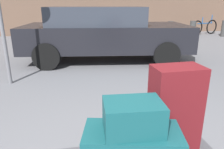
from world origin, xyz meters
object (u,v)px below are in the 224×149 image
suitcase_maroon_front_right (175,109)px  bollard_kerb_far (192,29)px  duffel_bag_teal_topmost_pile (133,117)px  parked_car (104,32)px  bollard_kerb_near (139,30)px  bicycle_leaning (204,27)px  bollard_corner (224,29)px  bollard_kerb_mid (170,30)px

suitcase_maroon_front_right → bollard_kerb_far: bearing=57.1°
duffel_bag_teal_topmost_pile → parked_car: size_ratio=0.08×
parked_car → bollard_kerb_near: size_ratio=6.04×
duffel_bag_teal_topmost_pile → parked_car: (0.49, 4.58, -0.04)m
duffel_bag_teal_topmost_pile → bicycle_leaning: bicycle_leaning is taller
bollard_corner → bollard_kerb_far: bearing=180.0°
bollard_kerb_mid → bollard_kerb_far: same height
suitcase_maroon_front_right → bollard_kerb_far: 9.07m
duffel_bag_teal_topmost_pile → bollard_corner: 10.47m
suitcase_maroon_front_right → parked_car: size_ratio=0.16×
bollard_kerb_mid → bollard_corner: bearing=0.0°
bollard_kerb_mid → bollard_kerb_far: 1.09m
bollard_kerb_mid → bicycle_leaning: bearing=19.0°
parked_car → bollard_kerb_far: parked_car is taller
suitcase_maroon_front_right → duffel_bag_teal_topmost_pile: suitcase_maroon_front_right is taller
bicycle_leaning → bollard_kerb_near: (-3.65, -0.75, -0.00)m
duffel_bag_teal_topmost_pile → bollard_kerb_mid: duffel_bag_teal_topmost_pile is taller
bicycle_leaning → bollard_kerb_mid: 2.31m
bollard_kerb_near → bollard_kerb_far: same height
suitcase_maroon_front_right → bollard_kerb_mid: bearing=63.4°
bollard_kerb_far → bollard_kerb_near: bearing=180.0°
suitcase_maroon_front_right → bollard_corner: 10.01m
parked_car → bicycle_leaning: 7.08m
bollard_kerb_near → duffel_bag_teal_topmost_pile: bearing=-107.7°
duffel_bag_teal_topmost_pile → bollard_kerb_far: duffel_bag_teal_topmost_pile is taller
duffel_bag_teal_topmost_pile → suitcase_maroon_front_right: bearing=33.5°
bicycle_leaning → bollard_kerb_far: size_ratio=2.29×
duffel_bag_teal_topmost_pile → bollard_kerb_far: 9.49m
bicycle_leaning → bollard_kerb_near: bearing=-168.4°
duffel_bag_teal_topmost_pile → bollard_kerb_far: bearing=61.1°
bollard_kerb_mid → bollard_kerb_far: size_ratio=1.00×
bollard_kerb_far → suitcase_maroon_front_right: bearing=-121.2°
bicycle_leaning → bollard_kerb_near: size_ratio=2.29×
bicycle_leaning → bollard_corner: 0.93m
bicycle_leaning → bollard_kerb_mid: bicycle_leaning is taller
parked_car → bollard_corner: size_ratio=6.04×
bollard_kerb_mid → bollard_kerb_far: bearing=0.0°
suitcase_maroon_front_right → bollard_corner: (6.33, 7.75, -0.32)m
suitcase_maroon_front_right → parked_car: (0.07, 4.34, 0.07)m
bollard_kerb_near → bollard_kerb_mid: (1.47, 0.00, 0.00)m
parked_car → bicycle_leaning: bearing=36.1°
suitcase_maroon_front_right → parked_car: parked_car is taller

